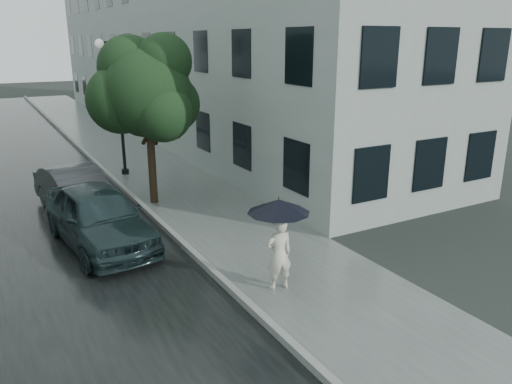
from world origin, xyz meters
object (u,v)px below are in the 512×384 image
street_tree (146,91)px  lamp_post (115,99)px  pedestrian (279,254)px  car_near (99,216)px  car_far (77,191)px

street_tree → lamp_post: (0.00, 3.92, -0.63)m
pedestrian → car_near: bearing=-50.9°
lamp_post → car_near: (-2.30, -6.75, -2.12)m
street_tree → lamp_post: 3.97m
street_tree → pedestrian: bearing=-86.6°
car_near → car_far: (-0.00, 2.91, -0.09)m
lamp_post → street_tree: bearing=-76.1°
pedestrian → lamp_post: lamp_post is taller
street_tree → car_near: bearing=-129.1°
street_tree → car_far: size_ratio=1.28×
pedestrian → car_far: pedestrian is taller
lamp_post → car_near: size_ratio=1.12×
street_tree → car_near: size_ratio=1.16×
street_tree → car_near: (-2.30, -2.83, -2.75)m
pedestrian → lamp_post: bearing=-81.6°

